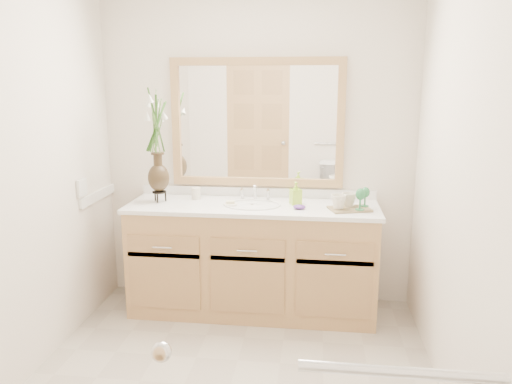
# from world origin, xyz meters

# --- Properties ---
(wall_back) EXTENTS (2.40, 0.02, 2.40)m
(wall_back) POSITION_xyz_m (0.00, 1.30, 1.20)
(wall_back) COLOR white
(wall_back) RESTS_ON floor
(wall_front) EXTENTS (2.40, 0.02, 2.40)m
(wall_front) POSITION_xyz_m (0.00, -1.30, 1.20)
(wall_front) COLOR white
(wall_front) RESTS_ON floor
(wall_left) EXTENTS (0.02, 2.60, 2.40)m
(wall_left) POSITION_xyz_m (-1.20, 0.00, 1.20)
(wall_left) COLOR white
(wall_left) RESTS_ON floor
(wall_right) EXTENTS (0.02, 2.60, 2.40)m
(wall_right) POSITION_xyz_m (1.20, 0.00, 1.20)
(wall_right) COLOR white
(wall_right) RESTS_ON floor
(vanity) EXTENTS (1.80, 0.55, 0.80)m
(vanity) POSITION_xyz_m (0.00, 1.01, 0.40)
(vanity) COLOR tan
(vanity) RESTS_ON floor
(counter) EXTENTS (1.84, 0.57, 0.03)m
(counter) POSITION_xyz_m (0.00, 1.01, 0.82)
(counter) COLOR white
(counter) RESTS_ON vanity
(sink) EXTENTS (0.38, 0.34, 0.23)m
(sink) POSITION_xyz_m (0.00, 1.00, 0.78)
(sink) COLOR white
(sink) RESTS_ON counter
(mirror) EXTENTS (1.32, 0.04, 0.97)m
(mirror) POSITION_xyz_m (0.00, 1.28, 1.41)
(mirror) COLOR white
(mirror) RESTS_ON wall_back
(switch_plate) EXTENTS (0.02, 0.12, 0.12)m
(switch_plate) POSITION_xyz_m (-1.19, 0.76, 0.98)
(switch_plate) COLOR white
(switch_plate) RESTS_ON wall_left
(door) EXTENTS (0.80, 0.03, 2.00)m
(door) POSITION_xyz_m (-0.30, -1.29, 1.00)
(door) COLOR tan
(door) RESTS_ON floor
(grab_bar) EXTENTS (0.55, 0.03, 0.03)m
(grab_bar) POSITION_xyz_m (0.70, -1.27, 0.95)
(grab_bar) COLOR silver
(grab_bar) RESTS_ON wall_front
(flower_vase) EXTENTS (0.19, 0.19, 0.77)m
(flower_vase) POSITION_xyz_m (-0.71, 1.02, 1.35)
(flower_vase) COLOR black
(flower_vase) RESTS_ON counter
(tumbler) EXTENTS (0.07, 0.07, 0.09)m
(tumbler) POSITION_xyz_m (-0.45, 1.14, 0.87)
(tumbler) COLOR beige
(tumbler) RESTS_ON counter
(soap_dish) EXTENTS (0.10, 0.10, 0.03)m
(soap_dish) POSITION_xyz_m (-0.16, 0.98, 0.84)
(soap_dish) COLOR beige
(soap_dish) RESTS_ON counter
(soap_bottle) EXTENTS (0.09, 0.09, 0.15)m
(soap_bottle) POSITION_xyz_m (0.31, 1.07, 0.91)
(soap_bottle) COLOR #9FD632
(soap_bottle) RESTS_ON counter
(purple_dish) EXTENTS (0.10, 0.09, 0.03)m
(purple_dish) POSITION_xyz_m (0.35, 0.93, 0.85)
(purple_dish) COLOR #51287A
(purple_dish) RESTS_ON counter
(tray) EXTENTS (0.32, 0.26, 0.01)m
(tray) POSITION_xyz_m (0.70, 0.95, 0.84)
(tray) COLOR brown
(tray) RESTS_ON counter
(mug_left) EXTENTS (0.14, 0.13, 0.11)m
(mug_left) POSITION_xyz_m (0.62, 0.91, 0.90)
(mug_left) COLOR beige
(mug_left) RESTS_ON tray
(mug_right) EXTENTS (0.14, 0.13, 0.10)m
(mug_right) POSITION_xyz_m (0.69, 1.00, 0.89)
(mug_right) COLOR beige
(mug_right) RESTS_ON tray
(goblet_front) EXTENTS (0.07, 0.07, 0.15)m
(goblet_front) POSITION_xyz_m (0.76, 0.90, 0.95)
(goblet_front) COLOR #26733E
(goblet_front) RESTS_ON tray
(goblet_back) EXTENTS (0.06, 0.06, 0.14)m
(goblet_back) POSITION_xyz_m (0.81, 1.01, 0.94)
(goblet_back) COLOR #26733E
(goblet_back) RESTS_ON tray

